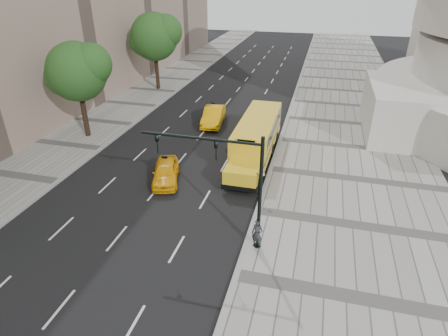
% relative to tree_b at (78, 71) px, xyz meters
% --- Properties ---
extents(ground, '(140.00, 140.00, 0.00)m').
position_rel_tree_b_xyz_m(ground, '(10.41, -2.15, -5.77)').
color(ground, black).
rests_on(ground, ground).
extents(sidewalk_museum, '(12.00, 140.00, 0.15)m').
position_rel_tree_b_xyz_m(sidewalk_museum, '(22.41, -2.15, -5.70)').
color(sidewalk_museum, '#989690').
rests_on(sidewalk_museum, ground).
extents(sidewalk_far, '(6.00, 140.00, 0.15)m').
position_rel_tree_b_xyz_m(sidewalk_far, '(-0.59, -2.15, -5.70)').
color(sidewalk_far, '#989690').
rests_on(sidewalk_far, ground).
extents(curb_museum, '(0.30, 140.00, 0.15)m').
position_rel_tree_b_xyz_m(curb_museum, '(16.41, -2.15, -5.70)').
color(curb_museum, gray).
rests_on(curb_museum, ground).
extents(curb_far, '(0.30, 140.00, 0.15)m').
position_rel_tree_b_xyz_m(curb_far, '(2.41, -2.15, -5.70)').
color(curb_far, gray).
rests_on(curb_far, ground).
extents(tree_b, '(5.42, 4.82, 8.14)m').
position_rel_tree_b_xyz_m(tree_b, '(0.00, 0.00, 0.00)').
color(tree_b, black).
rests_on(tree_b, ground).
extents(tree_c, '(6.11, 5.43, 8.94)m').
position_rel_tree_b_xyz_m(tree_c, '(0.01, 15.29, 0.49)').
color(tree_c, black).
rests_on(tree_c, ground).
extents(school_bus, '(2.96, 11.56, 3.19)m').
position_rel_tree_b_xyz_m(school_bus, '(14.91, -0.04, -4.01)').
color(school_bus, yellow).
rests_on(school_bus, ground).
extents(taxi_near, '(2.90, 4.51, 1.43)m').
position_rel_tree_b_xyz_m(taxi_near, '(9.59, -5.54, -5.06)').
color(taxi_near, '#F2A707').
rests_on(taxi_near, ground).
extents(taxi_far, '(2.27, 5.05, 1.61)m').
position_rel_tree_b_xyz_m(taxi_far, '(9.72, 5.82, -4.97)').
color(taxi_far, '#F2A707').
rests_on(taxi_far, ground).
extents(pedestrian, '(0.70, 0.56, 1.68)m').
position_rel_tree_b_xyz_m(pedestrian, '(16.97, -11.06, -4.78)').
color(pedestrian, '#2B2E32').
rests_on(pedestrian, sidewalk_museum).
extents(traffic_signal, '(6.18, 0.36, 6.40)m').
position_rel_tree_b_xyz_m(traffic_signal, '(15.60, -11.03, -1.68)').
color(traffic_signal, black).
rests_on(traffic_signal, ground).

